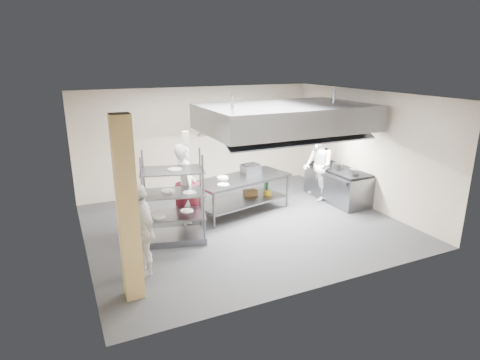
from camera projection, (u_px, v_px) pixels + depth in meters
name	position (u px, v px, depth m)	size (l,w,h in m)	color
floor	(244.00, 224.00, 9.46)	(7.00, 7.00, 0.00)	#28282A
ceiling	(244.00, 95.00, 8.58)	(7.00, 7.00, 0.00)	silver
wall_back	(200.00, 140.00, 11.62)	(7.00, 7.00, 0.00)	#AFA08B
wall_left	(78.00, 182.00, 7.61)	(6.00, 6.00, 0.00)	#AFA08B
wall_right	(365.00, 149.00, 10.43)	(6.00, 6.00, 0.00)	#AFA08B
column	(128.00, 211.00, 6.20)	(0.30, 0.30, 3.00)	tan
exhaust_hood	(286.00, 117.00, 9.63)	(4.00, 2.50, 0.60)	slate
hood_strip_a	(252.00, 133.00, 9.36)	(1.60, 0.12, 0.04)	white
hood_strip_b	(316.00, 128.00, 10.09)	(1.60, 0.12, 0.04)	white
wall_shelf	(257.00, 136.00, 12.21)	(1.50, 0.28, 0.04)	slate
island	(242.00, 195.00, 10.12)	(2.49, 1.04, 0.91)	gray
island_worktop	(242.00, 179.00, 10.00)	(2.49, 1.04, 0.06)	slate
island_undershelf	(242.00, 201.00, 10.16)	(2.29, 0.93, 0.04)	slate
pass_rack	(173.00, 198.00, 8.35)	(1.30, 0.76, 1.94)	slate
cooking_range	(337.00, 185.00, 11.01)	(0.80, 2.00, 0.84)	slate
range_top	(338.00, 169.00, 10.88)	(0.78, 1.96, 0.06)	black
chef_head	(186.00, 186.00, 9.04)	(0.72, 0.47, 1.98)	white
chef_line	(318.00, 166.00, 10.90)	(0.93, 0.72, 1.91)	silver
chef_plating	(141.00, 230.00, 7.10)	(0.99, 0.41, 1.69)	silver
griddle	(251.00, 169.00, 10.34)	(0.45, 0.35, 0.22)	slate
wicker_basket	(250.00, 193.00, 10.48)	(0.33, 0.23, 0.14)	olive
stockpot	(337.00, 166.00, 10.72)	(0.26, 0.26, 0.18)	gray
plate_stack	(174.00, 213.00, 8.46)	(0.28, 0.28, 0.05)	white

